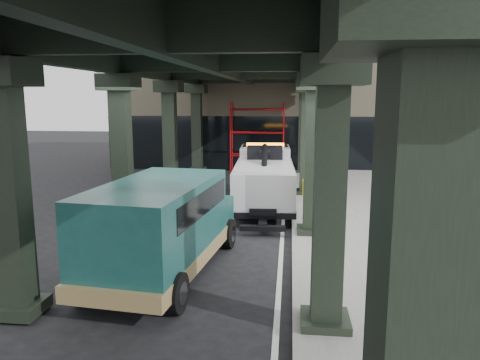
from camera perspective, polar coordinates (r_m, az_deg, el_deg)
The scene contains 8 objects.
ground at distance 13.09m, azimuth -2.55°, elevation -9.14°, with size 90.00×90.00×0.00m, color black.
sidewalk at distance 15.05m, azimuth 15.97°, elevation -6.64°, with size 5.00×40.00×0.15m, color gray.
lane_stripe at distance 14.85m, azimuth 5.18°, elevation -6.79°, with size 0.12×38.00×0.01m, color silver.
viaduct at distance 14.44m, azimuth -3.10°, elevation 14.66°, with size 7.40×32.00×6.40m.
building at distance 32.21m, azimuth 6.44°, elevation 9.50°, with size 22.00×10.00×8.00m, color #C6B793.
scaffolding at distance 27.01m, azimuth 2.13°, elevation 5.43°, with size 3.08×0.88×4.00m.
tow_truck at distance 18.76m, azimuth 3.01°, elevation 0.56°, with size 2.51×7.62×2.47m.
towed_van at distance 11.45m, azimuth -9.44°, elevation -5.44°, with size 2.89×6.03×2.36m.
Camera 1 is at (1.90, -12.21, 4.31)m, focal length 35.00 mm.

